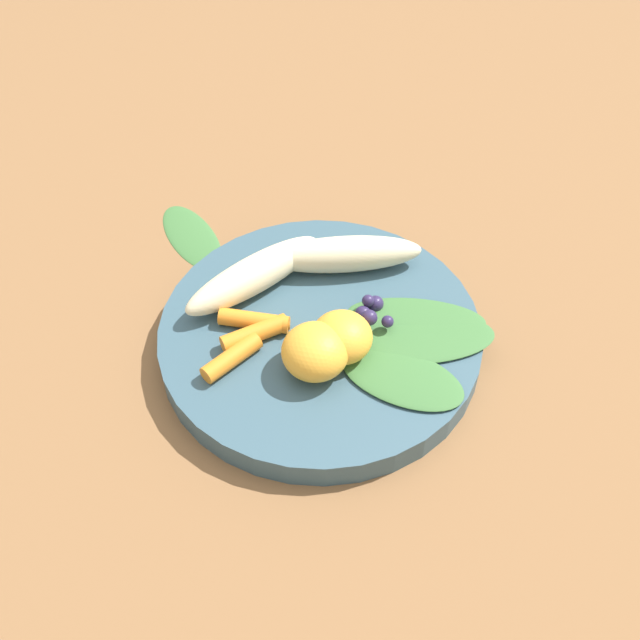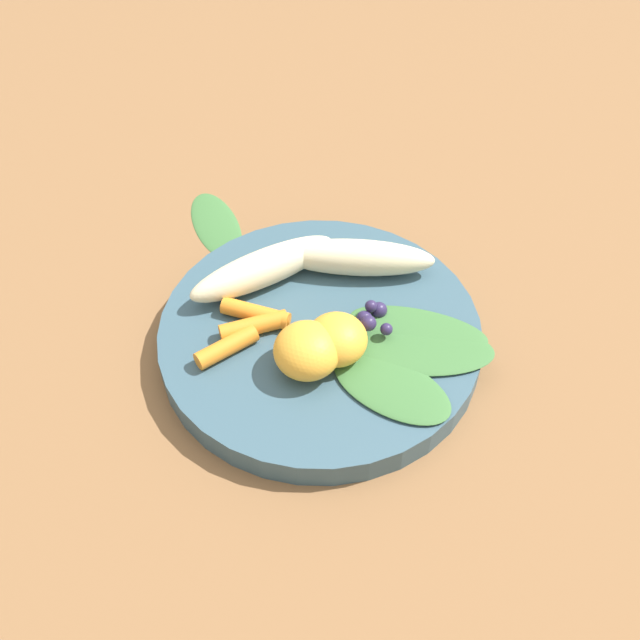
% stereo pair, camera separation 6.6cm
% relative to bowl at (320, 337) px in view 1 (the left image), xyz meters
% --- Properties ---
extents(ground_plane, '(2.40, 2.40, 0.00)m').
position_rel_bowl_xyz_m(ground_plane, '(0.00, 0.00, -0.01)').
color(ground_plane, brown).
extents(bowl, '(0.28, 0.28, 0.03)m').
position_rel_bowl_xyz_m(bowl, '(0.00, 0.00, 0.00)').
color(bowl, '#385666').
rests_on(bowl, ground_plane).
extents(banana_peeled_left, '(0.07, 0.15, 0.03)m').
position_rel_bowl_xyz_m(banana_peeled_left, '(-0.07, -0.03, 0.03)').
color(banana_peeled_left, beige).
rests_on(banana_peeled_left, bowl).
extents(banana_peeled_right, '(0.08, 0.15, 0.03)m').
position_rel_bowl_xyz_m(banana_peeled_right, '(-0.06, 0.05, 0.03)').
color(banana_peeled_right, beige).
rests_on(banana_peeled_right, bowl).
extents(orange_segment_near, '(0.05, 0.05, 0.04)m').
position_rel_bowl_xyz_m(orange_segment_near, '(0.03, 0.01, 0.03)').
color(orange_segment_near, '#F4A833').
rests_on(orange_segment_near, bowl).
extents(orange_segment_far, '(0.06, 0.06, 0.04)m').
position_rel_bowl_xyz_m(orange_segment_far, '(0.04, -0.02, 0.03)').
color(orange_segment_far, '#F4A833').
rests_on(orange_segment_far, bowl).
extents(carrot_front, '(0.05, 0.06, 0.02)m').
position_rel_bowl_xyz_m(carrot_front, '(-0.02, -0.05, 0.02)').
color(carrot_front, orange).
rests_on(carrot_front, bowl).
extents(carrot_mid_left, '(0.02, 0.06, 0.02)m').
position_rel_bowl_xyz_m(carrot_mid_left, '(-0.01, -0.06, 0.02)').
color(carrot_mid_left, orange).
rests_on(carrot_mid_left, bowl).
extents(carrot_mid_right, '(0.03, 0.06, 0.02)m').
position_rel_bowl_xyz_m(carrot_mid_right, '(0.01, -0.08, 0.02)').
color(carrot_mid_right, orange).
rests_on(carrot_mid_right, bowl).
extents(blueberry_pile, '(0.04, 0.04, 0.02)m').
position_rel_bowl_xyz_m(blueberry_pile, '(0.01, 0.04, 0.02)').
color(blueberry_pile, '#2D234C').
rests_on(blueberry_pile, bowl).
extents(kale_leaf_left, '(0.12, 0.11, 0.00)m').
position_rel_bowl_xyz_m(kale_leaf_left, '(0.08, 0.04, 0.02)').
color(kale_leaf_left, '#3D7038').
rests_on(kale_leaf_left, bowl).
extents(kale_leaf_right, '(0.09, 0.14, 0.00)m').
position_rel_bowl_xyz_m(kale_leaf_right, '(0.05, 0.07, 0.02)').
color(kale_leaf_right, '#3D7038').
rests_on(kale_leaf_right, bowl).
extents(kale_leaf_rear, '(0.10, 0.13, 0.00)m').
position_rel_bowl_xyz_m(kale_leaf_rear, '(0.03, 0.08, 0.02)').
color(kale_leaf_rear, '#3D7038').
rests_on(kale_leaf_rear, bowl).
extents(kale_leaf_stray, '(0.11, 0.06, 0.01)m').
position_rel_bowl_xyz_m(kale_leaf_stray, '(-0.18, -0.06, -0.01)').
color(kale_leaf_stray, '#3D7038').
rests_on(kale_leaf_stray, ground_plane).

